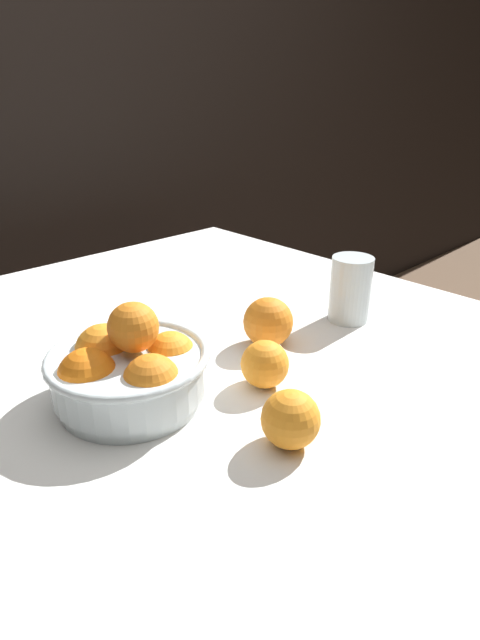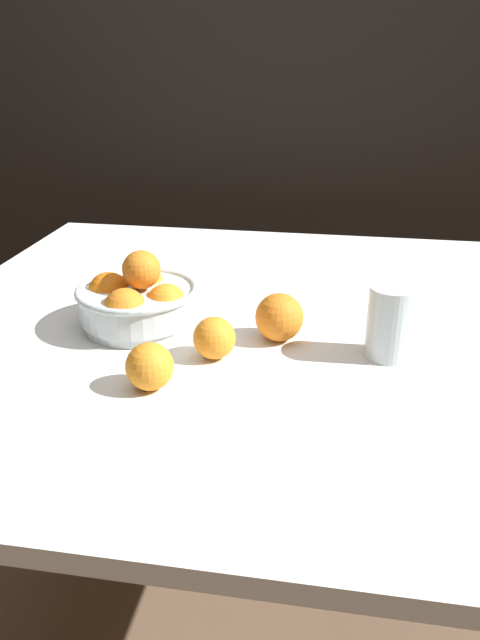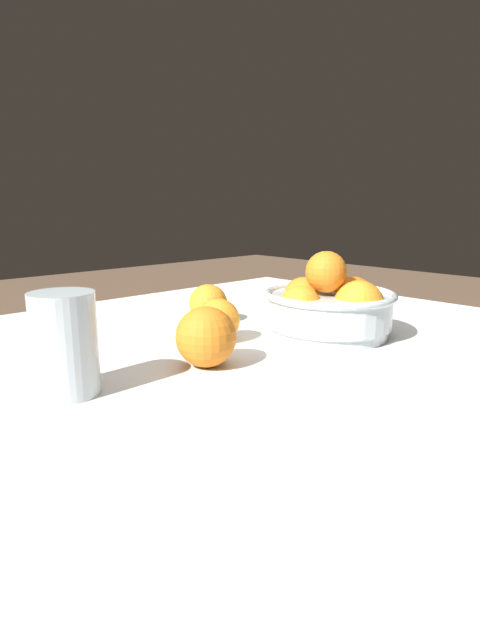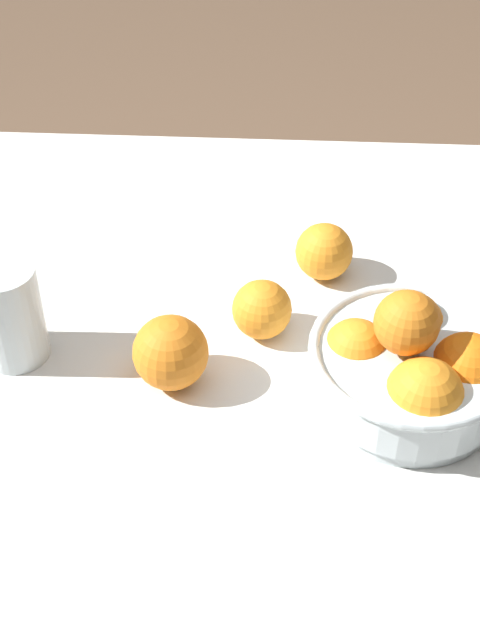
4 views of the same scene
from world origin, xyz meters
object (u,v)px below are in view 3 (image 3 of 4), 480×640
Objects in this scene: fruit_bowl at (330,306)px; orange_loose_near_bowl at (208,303)px; juice_glass at (65,348)px; orange_loose_aside at (218,320)px; orange_loose_front at (206,337)px.

fruit_bowl is 0.23m from orange_loose_near_bowl.
juice_glass is (0.44, -0.05, 0.01)m from fruit_bowl.
fruit_bowl is 0.45m from juice_glass.
orange_loose_aside is at bearing -169.56° from juice_glass.
orange_loose_aside is at bearing -31.69° from fruit_bowl.
orange_loose_front is (0.17, 0.20, 0.01)m from orange_loose_near_bowl.
orange_loose_front is at bearing -3.30° from fruit_bowl.
orange_loose_near_bowl is 0.14m from orange_loose_aside.
orange_loose_front is 1.19× the size of orange_loose_aside.
fruit_bowl reaches higher than juice_glass.
juice_glass reaches higher than orange_loose_aside.
orange_loose_front is at bearing 169.57° from juice_glass.
orange_loose_front is at bearing 41.39° from orange_loose_aside.
orange_loose_front reaches higher than orange_loose_near_bowl.
fruit_bowl is 2.63× the size of orange_loose_front.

